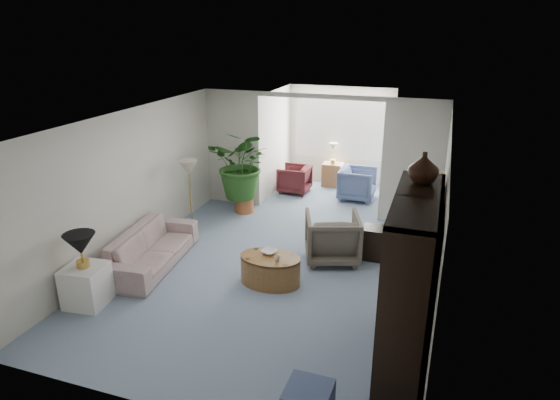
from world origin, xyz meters
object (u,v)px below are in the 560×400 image
at_px(floor_lamp, 189,167).
at_px(sunroom_table, 332,175).
at_px(end_table, 86,285).
at_px(table_lamp, 80,244).
at_px(side_table_dark, 376,243).
at_px(sunroom_chair_blue, 357,184).
at_px(wingback_chair, 332,237).
at_px(coffee_bowl, 269,252).
at_px(cabinet_urn, 424,168).
at_px(framed_picture, 441,195).
at_px(entertainment_cabinet, 410,284).
at_px(coffee_cup, 277,258).
at_px(sunroom_chair_maroon, 294,179).
at_px(plant_pot, 244,205).
at_px(sofa, 151,248).
at_px(coffee_table, 270,270).

xyz_separation_m(floor_lamp, sunroom_table, (2.00, 3.49, -0.96)).
bearing_deg(floor_lamp, end_table, -91.72).
height_order(table_lamp, floor_lamp, floor_lamp).
height_order(side_table_dark, sunroom_chair_blue, sunroom_chair_blue).
bearing_deg(side_table_dark, wingback_chair, -156.80).
height_order(coffee_bowl, side_table_dark, side_table_dark).
height_order(wingback_chair, cabinet_urn, cabinet_urn).
bearing_deg(sunroom_table, wingback_chair, -77.03).
bearing_deg(framed_picture, end_table, -162.44).
relative_size(framed_picture, entertainment_cabinet, 0.24).
relative_size(coffee_cup, entertainment_cabinet, 0.04).
bearing_deg(side_table_dark, floor_lamp, 177.85).
distance_m(coffee_cup, sunroom_chair_blue, 4.38).
bearing_deg(sunroom_chair_maroon, sunroom_table, 134.94).
distance_m(coffee_bowl, sunroom_chair_blue, 4.21).
relative_size(end_table, sunroom_table, 1.03).
distance_m(sunroom_chair_maroon, sunroom_table, 1.06).
relative_size(cabinet_urn, plant_pot, 0.90).
bearing_deg(sunroom_table, coffee_bowl, -88.46).
height_order(table_lamp, sunroom_chair_blue, table_lamp).
relative_size(sofa, coffee_table, 2.20).
distance_m(sofa, sunroom_table, 5.41).
relative_size(framed_picture, end_table, 0.84).
bearing_deg(sunroom_chair_blue, framed_picture, -156.96).
height_order(coffee_table, plant_pot, coffee_table).
bearing_deg(sunroom_chair_blue, coffee_cup, 174.46).
distance_m(coffee_table, sunroom_table, 5.02).
bearing_deg(floor_lamp, plant_pot, 61.88).
bearing_deg(sunroom_chair_maroon, coffee_bowl, 11.90).
height_order(coffee_bowl, cabinet_urn, cabinet_urn).
bearing_deg(floor_lamp, side_table_dark, -2.15).
xyz_separation_m(table_lamp, entertainment_cabinet, (4.40, 0.16, 0.10)).
bearing_deg(sunroom_chair_maroon, table_lamp, -13.36).
bearing_deg(entertainment_cabinet, coffee_cup, 149.78).
height_order(coffee_table, wingback_chair, wingback_chair).
relative_size(coffee_cup, wingback_chair, 0.10).
relative_size(floor_lamp, side_table_dark, 0.64).
height_order(floor_lamp, sunroom_chair_maroon, floor_lamp).
bearing_deg(sofa, table_lamp, 165.23).
bearing_deg(sunroom_chair_maroon, end_table, -13.36).
relative_size(floor_lamp, sunroom_chair_blue, 0.45).
distance_m(coffee_table, sunroom_chair_maroon, 4.36).
xyz_separation_m(end_table, coffee_bowl, (2.22, 1.51, 0.18)).
bearing_deg(cabinet_urn, plant_pot, 137.12).
bearing_deg(floor_lamp, entertainment_cabinet, -32.73).
bearing_deg(wingback_chair, coffee_cup, 45.34).
relative_size(table_lamp, coffee_cup, 4.79).
distance_m(wingback_chair, cabinet_urn, 2.97).
xyz_separation_m(table_lamp, coffee_table, (2.27, 1.41, -0.72)).
height_order(table_lamp, sunroom_chair_maroon, table_lamp).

